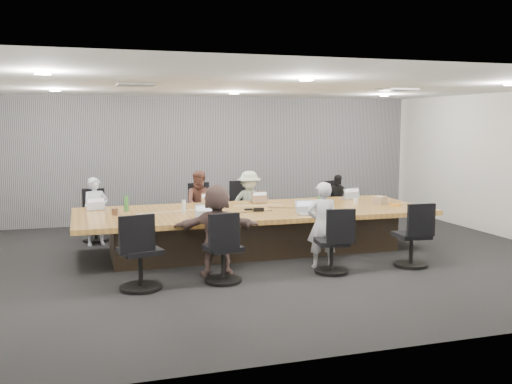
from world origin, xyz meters
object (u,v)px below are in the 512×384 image
object	(u,v)px
laptop_0	(96,209)
laptop_1	(207,204)
person_3	(337,203)
snack_packet	(395,205)
chair_1	(198,214)
bottle_green_left	(126,203)
laptop_5	(209,219)
person_2	(249,204)
laptop_2	(258,202)
chair_5	(223,254)
conference_table	(254,229)
chair_2	(244,211)
chair_0	(96,221)
laptop_3	(349,198)
chair_6	(332,247)
stapler	(259,210)
person_1	(201,205)
bottle_green_right	(319,204)
person_0	(96,211)
mug_brown	(115,212)
person_5	(217,230)
chair_3	(330,210)
canvas_bag	(380,200)
laptop_6	(309,214)
person_6	(322,225)
chair_7	(411,240)
bottle_clear	(184,206)
chair_4	(140,257)

from	to	relation	value
laptop_0	laptop_1	world-z (taller)	same
person_3	snack_packet	bearing A→B (deg)	-72.18
chair_1	bottle_green_left	xyz separation A→B (m)	(-1.47, -1.31, 0.45)
laptop_0	laptop_5	size ratio (longest dim) A/B	1.01
person_2	laptop_2	xyz separation A→B (m)	(0.00, -0.55, 0.11)
laptop_2	chair_5	bearing A→B (deg)	59.13
conference_table	laptop_1	distance (m)	1.09
chair_2	chair_0	bearing A→B (deg)	2.85
laptop_1	laptop_3	size ratio (longest dim) A/B	0.94
chair_1	chair_0	bearing A→B (deg)	-17.59
chair_6	stapler	bearing A→B (deg)	125.00
person_1	chair_0	bearing A→B (deg)	178.81
person_3	chair_1	bearing A→B (deg)	179.63
chair_6	person_3	distance (m)	3.41
laptop_3	bottle_green_right	bearing A→B (deg)	37.66
person_1	laptop_1	size ratio (longest dim) A/B	4.16
chair_5	person_0	bearing A→B (deg)	108.69
chair_2	laptop_3	world-z (taller)	chair_2
chair_5	mug_brown	distance (m)	2.24
stapler	person_1	bearing A→B (deg)	120.10
person_5	mug_brown	world-z (taller)	person_5
chair_3	laptop_3	xyz separation A→B (m)	(0.00, -0.90, 0.37)
conference_table	laptop_3	world-z (taller)	laptop_3
laptop_3	canvas_bag	bearing A→B (deg)	91.77
chair_2	laptop_2	world-z (taller)	chair_2
laptop_1	laptop_6	distance (m)	2.08
chair_3	chair_6	size ratio (longest dim) A/B	0.97
person_1	person_3	bearing A→B (deg)	9.02
chair_0	person_0	world-z (taller)	person_0
person_5	stapler	xyz separation A→B (m)	(0.97, 1.08, 0.10)
person_6	chair_7	bearing A→B (deg)	176.36
chair_1	bottle_clear	bearing A→B (deg)	53.98
canvas_bag	snack_packet	size ratio (longest dim) A/B	1.47
bottle_clear	canvas_bag	world-z (taller)	bottle_clear
chair_4	laptop_6	size ratio (longest dim) A/B	2.68
chair_2	person_1	xyz separation A→B (m)	(-0.96, -0.35, 0.23)
chair_0	laptop_1	xyz separation A→B (m)	(1.94, -0.90, 0.37)
person_0	bottle_green_left	world-z (taller)	person_0
person_0	laptop_5	xyz separation A→B (m)	(1.62, -2.15, 0.13)
conference_table	laptop_0	xyz separation A→B (m)	(-2.59, 0.80, 0.35)
chair_5	person_5	world-z (taller)	person_5
laptop_1	person_3	size ratio (longest dim) A/B	0.27
chair_7	laptop_5	bearing A→B (deg)	167.36
conference_table	person_2	size ratio (longest dim) A/B	4.69
chair_4	laptop_1	world-z (taller)	chair_4
person_5	person_6	bearing A→B (deg)	-169.44
chair_6	canvas_bag	bearing A→B (deg)	52.99
bottle_green_right	chair_6	bearing A→B (deg)	-105.15
person_1	person_6	distance (m)	3.01
chair_6	laptop_3	world-z (taller)	chair_6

